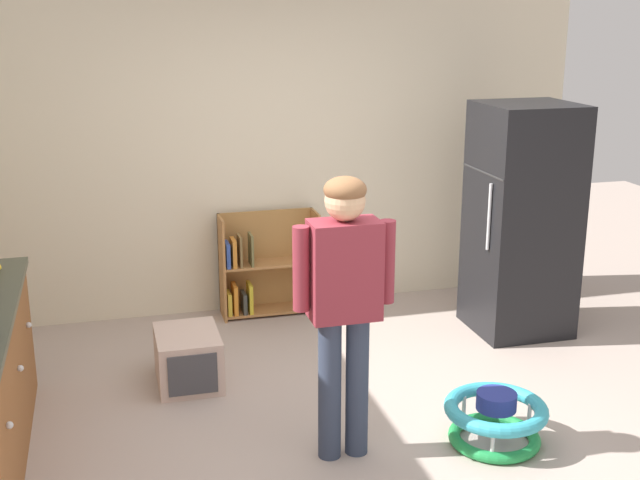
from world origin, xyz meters
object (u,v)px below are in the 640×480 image
(pet_carrier, at_px, (188,358))
(refrigerator, at_px, (522,220))
(bookshelf, at_px, (262,270))
(standing_person, at_px, (344,291))
(baby_walker, at_px, (495,418))

(pet_carrier, bearing_deg, refrigerator, 6.88)
(pet_carrier, bearing_deg, bookshelf, 57.86)
(refrigerator, xyz_separation_m, standing_person, (-1.87, -1.47, 0.10))
(standing_person, relative_size, baby_walker, 2.68)
(refrigerator, relative_size, bookshelf, 2.09)
(standing_person, height_order, pet_carrier, standing_person)
(refrigerator, bearing_deg, pet_carrier, -173.12)
(bookshelf, bearing_deg, refrigerator, -24.92)
(standing_person, xyz_separation_m, baby_walker, (0.89, -0.11, -0.83))
(standing_person, xyz_separation_m, pet_carrier, (-0.75, 1.16, -0.81))
(refrigerator, height_order, standing_person, refrigerator)
(standing_person, relative_size, pet_carrier, 2.94)
(bookshelf, bearing_deg, baby_walker, -69.98)
(refrigerator, bearing_deg, standing_person, -141.74)
(standing_person, bearing_deg, pet_carrier, 122.86)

